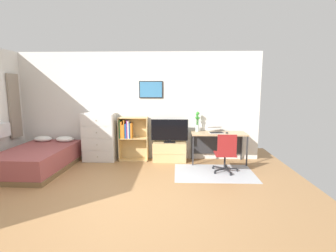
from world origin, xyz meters
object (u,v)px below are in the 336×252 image
(computer_mouse, at_px, (227,133))
(television, at_px, (170,131))
(bookshelf, at_px, (130,135))
(laptop, at_px, (216,130))
(bed, at_px, (39,159))
(dresser, at_px, (100,137))
(bamboo_vase, at_px, (197,121))
(desk, at_px, (218,138))
(tv_stand, at_px, (170,152))
(office_chair, at_px, (226,152))

(computer_mouse, bearing_deg, television, 174.88)
(bookshelf, relative_size, laptop, 2.63)
(bed, xyz_separation_m, computer_mouse, (4.28, 0.65, 0.50))
(laptop, distance_m, computer_mouse, 0.28)
(bed, distance_m, dresser, 1.44)
(television, xyz_separation_m, bamboo_vase, (0.69, 0.12, 0.24))
(computer_mouse, bearing_deg, desk, 144.01)
(television, distance_m, desk, 1.20)
(tv_stand, xyz_separation_m, desk, (1.19, -0.01, 0.37))
(dresser, bearing_deg, television, -0.24)
(bookshelf, distance_m, tv_stand, 1.06)
(bookshelf, relative_size, bamboo_vase, 2.20)
(bed, relative_size, dresser, 1.68)
(bamboo_vase, bearing_deg, dresser, -177.42)
(bed, bearing_deg, laptop, 12.15)
(bamboo_vase, bearing_deg, television, -170.38)
(bed, xyz_separation_m, tv_stand, (2.90, 0.80, -0.02))
(desk, bearing_deg, television, -179.41)
(desk, relative_size, bamboo_vase, 2.65)
(television, bearing_deg, desk, 0.59)
(bamboo_vase, bearing_deg, laptop, -16.35)
(television, bearing_deg, laptop, -0.52)
(television, xyz_separation_m, laptop, (1.13, -0.01, 0.03))
(bookshelf, height_order, tv_stand, bookshelf)
(bookshelf, distance_m, television, 0.99)
(tv_stand, bearing_deg, bed, -164.63)
(office_chair, bearing_deg, dresser, 164.84)
(television, bearing_deg, dresser, 179.76)
(office_chair, distance_m, computer_mouse, 0.78)
(bed, xyz_separation_m, desk, (4.09, 0.79, 0.35))
(bookshelf, xyz_separation_m, office_chair, (2.21, -0.90, -0.19))
(bed, distance_m, bookshelf, 2.14)
(dresser, xyz_separation_m, laptop, (2.88, -0.02, 0.20))
(bed, xyz_separation_m, laptop, (4.03, 0.77, 0.55))
(desk, relative_size, computer_mouse, 12.66)
(dresser, xyz_separation_m, office_chair, (2.98, -0.84, -0.15))
(office_chair, height_order, computer_mouse, office_chair)
(tv_stand, relative_size, laptop, 1.98)
(television, height_order, office_chair, television)
(tv_stand, bearing_deg, computer_mouse, -6.04)
(bamboo_vase, bearing_deg, computer_mouse, -19.29)
(tv_stand, xyz_separation_m, laptop, (1.13, -0.03, 0.56))
(bed, distance_m, computer_mouse, 4.36)
(bookshelf, distance_m, bamboo_vase, 1.71)
(television, relative_size, computer_mouse, 8.71)
(bed, relative_size, office_chair, 2.36)
(office_chair, xyz_separation_m, computer_mouse, (0.15, 0.71, 0.30))
(bed, height_order, tv_stand, bed)
(bookshelf, height_order, office_chair, bookshelf)
(laptop, bearing_deg, television, 171.27)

